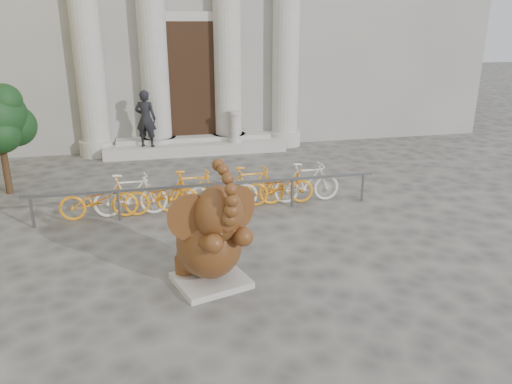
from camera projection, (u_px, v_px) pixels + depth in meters
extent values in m
plane|color=#474442|center=(259.00, 293.00, 8.21)|extent=(80.00, 80.00, 0.00)
cube|color=black|center=(192.00, 81.00, 16.59)|extent=(2.40, 0.16, 4.00)
cylinder|color=#A8A59E|center=(85.00, 28.00, 15.26)|extent=(0.90, 0.90, 8.00)
cylinder|color=#A8A59E|center=(152.00, 28.00, 15.67)|extent=(0.90, 0.90, 8.00)
cylinder|color=#A8A59E|center=(227.00, 28.00, 16.18)|extent=(0.90, 0.90, 8.00)
cylinder|color=#A8A59E|center=(286.00, 27.00, 16.59)|extent=(0.90, 0.90, 8.00)
cube|color=#A8A59E|center=(196.00, 147.00, 16.81)|extent=(6.00, 1.20, 0.36)
cube|color=#A8A59E|center=(211.00, 280.00, 8.47)|extent=(1.39, 1.31, 0.11)
ellipsoid|color=black|center=(204.00, 253.00, 8.55)|extent=(1.18, 1.15, 0.73)
ellipsoid|color=black|center=(209.00, 241.00, 8.26)|extent=(1.44, 1.63, 1.19)
cylinder|color=black|center=(185.00, 264.00, 8.59)|extent=(0.43, 0.43, 0.30)
cylinder|color=black|center=(217.00, 256.00, 8.88)|extent=(0.43, 0.43, 0.30)
cylinder|color=black|center=(206.00, 242.00, 7.69)|extent=(0.46, 0.73, 0.45)
cylinder|color=black|center=(235.00, 236.00, 7.92)|extent=(0.46, 0.73, 0.45)
ellipsoid|color=black|center=(219.00, 213.00, 7.71)|extent=(0.95, 0.92, 0.91)
cylinder|color=black|center=(192.00, 218.00, 7.66)|extent=(0.78, 0.08, 0.78)
cylinder|color=black|center=(237.00, 209.00, 8.02)|extent=(0.67, 0.49, 0.78)
cone|color=beige|center=(218.00, 231.00, 7.52)|extent=(0.21, 0.26, 0.12)
cone|color=beige|center=(234.00, 228.00, 7.65)|extent=(0.09, 0.26, 0.12)
cube|color=slate|center=(208.00, 185.00, 11.33)|extent=(8.00, 0.06, 0.06)
cylinder|color=slate|center=(32.00, 213.00, 10.65)|extent=(0.06, 0.06, 0.70)
cylinder|color=slate|center=(119.00, 206.00, 11.03)|extent=(0.06, 0.06, 0.70)
cylinder|color=slate|center=(209.00, 199.00, 11.45)|extent=(0.06, 0.06, 0.70)
cylinder|color=slate|center=(292.00, 193.00, 11.86)|extent=(0.06, 0.06, 0.70)
cylinder|color=slate|center=(362.00, 187.00, 12.24)|extent=(0.06, 0.06, 0.70)
imported|color=orange|center=(98.00, 197.00, 11.12)|extent=(1.70, 0.50, 1.00)
imported|color=silver|center=(130.00, 195.00, 11.26)|extent=(1.66, 0.47, 1.00)
imported|color=orange|center=(162.00, 193.00, 11.41)|extent=(1.70, 0.50, 1.00)
imported|color=orange|center=(192.00, 191.00, 11.55)|extent=(1.66, 0.47, 1.00)
imported|color=silver|center=(222.00, 188.00, 11.70)|extent=(1.70, 0.50, 1.00)
imported|color=orange|center=(251.00, 186.00, 11.84)|extent=(1.66, 0.47, 1.00)
imported|color=orange|center=(279.00, 184.00, 11.99)|extent=(1.70, 0.50, 1.00)
imported|color=silver|center=(307.00, 182.00, 12.14)|extent=(1.66, 0.47, 1.00)
cylinder|color=#332114|center=(5.00, 161.00, 12.62)|extent=(0.17, 0.17, 1.71)
sphere|color=black|center=(15.00, 126.00, 12.58)|extent=(1.05, 1.05, 1.05)
sphere|color=black|center=(1.00, 134.00, 12.13)|extent=(0.95, 0.95, 0.95)
sphere|color=black|center=(4.00, 101.00, 12.08)|extent=(0.86, 0.86, 0.86)
imported|color=black|center=(146.00, 119.00, 15.84)|extent=(0.77, 0.62, 1.81)
cylinder|color=#A8A59E|center=(235.00, 140.00, 16.72)|extent=(0.42, 0.42, 0.13)
cylinder|color=#A8A59E|center=(235.00, 128.00, 16.59)|extent=(0.30, 0.30, 0.96)
cylinder|color=#A8A59E|center=(235.00, 113.00, 16.42)|extent=(0.42, 0.42, 0.11)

